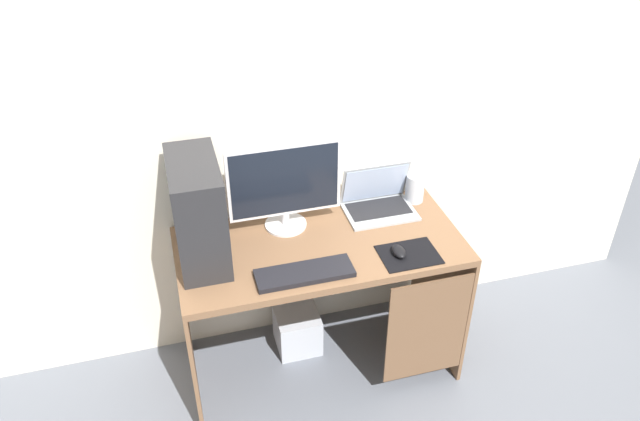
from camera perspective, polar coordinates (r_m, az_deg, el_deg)
ground_plane at (r=3.36m, az=0.00°, el=-13.62°), size 8.00×8.00×0.00m
wall_back at (r=2.86m, az=-1.89°, el=9.59°), size 4.00×0.05×2.60m
desk at (r=2.94m, az=0.39°, el=-5.73°), size 1.30×0.63×0.78m
pc_tower at (r=2.68m, az=-11.12°, el=-0.11°), size 0.21×0.42×0.47m
monitor at (r=2.83m, az=-3.26°, el=2.22°), size 0.52×0.20×0.43m
laptop at (r=3.05m, az=5.34°, el=0.85°), size 0.34×0.24×0.23m
speaker at (r=3.13m, az=8.68°, el=2.05°), size 0.09×0.09×0.14m
keyboard at (r=2.65m, az=-1.43°, el=-5.76°), size 0.42×0.14×0.02m
mousepad at (r=2.80m, az=8.14°, el=-4.02°), size 0.26×0.20×0.00m
mouse_left at (r=2.78m, az=7.24°, el=-3.75°), size 0.06×0.10×0.03m
subwoofer at (r=3.36m, az=-2.08°, el=-10.88°), size 0.22×0.22×0.22m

